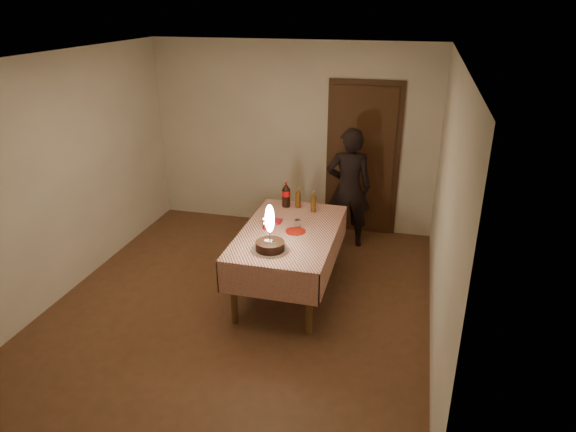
% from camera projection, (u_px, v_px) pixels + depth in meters
% --- Properties ---
extents(ground, '(4.00, 4.50, 0.01)m').
position_uv_depth(ground, '(243.00, 301.00, 5.67)').
color(ground, brown).
rests_on(ground, ground).
extents(room_shell, '(4.04, 4.54, 2.62)m').
position_uv_depth(room_shell, '(243.00, 155.00, 5.08)').
color(room_shell, silver).
rests_on(room_shell, ground).
extents(dining_table, '(1.02, 1.72, 0.76)m').
position_uv_depth(dining_table, '(289.00, 239.00, 5.62)').
color(dining_table, brown).
rests_on(dining_table, ground).
extents(birthday_cake, '(0.37, 0.37, 0.49)m').
position_uv_depth(birthday_cake, '(270.00, 240.00, 5.10)').
color(birthday_cake, white).
rests_on(birthday_cake, dining_table).
extents(red_plate, '(0.22, 0.22, 0.01)m').
position_uv_depth(red_plate, '(295.00, 231.00, 5.55)').
color(red_plate, '#B4160C').
rests_on(red_plate, dining_table).
extents(red_cup, '(0.08, 0.08, 0.10)m').
position_uv_depth(red_cup, '(266.00, 225.00, 5.61)').
color(red_cup, '#B60C17').
rests_on(red_cup, dining_table).
extents(clear_cup, '(0.07, 0.07, 0.09)m').
position_uv_depth(clear_cup, '(298.00, 224.00, 5.64)').
color(clear_cup, white).
rests_on(clear_cup, dining_table).
extents(napkin_stack, '(0.15, 0.15, 0.02)m').
position_uv_depth(napkin_stack, '(275.00, 221.00, 5.79)').
color(napkin_stack, red).
rests_on(napkin_stack, dining_table).
extents(cola_bottle, '(0.10, 0.10, 0.32)m').
position_uv_depth(cola_bottle, '(286.00, 195.00, 6.17)').
color(cola_bottle, black).
rests_on(cola_bottle, dining_table).
extents(amber_bottle_left, '(0.06, 0.06, 0.25)m').
position_uv_depth(amber_bottle_left, '(298.00, 198.00, 6.16)').
color(amber_bottle_left, '#55300E').
rests_on(amber_bottle_left, dining_table).
extents(amber_bottle_right, '(0.06, 0.06, 0.25)m').
position_uv_depth(amber_bottle_right, '(313.00, 202.00, 6.03)').
color(amber_bottle_right, '#55300E').
rests_on(amber_bottle_right, dining_table).
extents(photographer, '(0.65, 0.50, 1.61)m').
position_uv_depth(photographer, '(349.00, 188.00, 6.69)').
color(photographer, black).
rests_on(photographer, ground).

